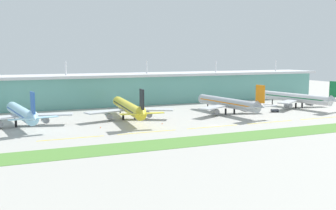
{
  "coord_description": "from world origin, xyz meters",
  "views": [
    {
      "loc": [
        -100.35,
        -171.22,
        34.93
      ],
      "look_at": [
        -11.12,
        33.36,
        7.0
      ],
      "focal_mm": 43.27,
      "sensor_mm": 36.0,
      "label": 1
    }
  ],
  "objects": [
    {
      "name": "taxiway_stripe_east",
      "position": [
        65.0,
        -2.61,
        0.02
      ],
      "size": [
        28.0,
        0.7,
        0.04
      ],
      "primitive_type": "cube",
      "color": "yellow",
      "rests_on": "ground"
    },
    {
      "name": "taxiway_stripe_west",
      "position": [
        -71.0,
        -2.61,
        0.02
      ],
      "size": [
        28.0,
        0.7,
        0.04
      ],
      "primitive_type": "cube",
      "color": "yellow",
      "rests_on": "ground"
    },
    {
      "name": "safety_cone_left_wingtip",
      "position": [
        -53.8,
        16.47,
        0.35
      ],
      "size": [
        0.56,
        0.56,
        0.7
      ],
      "primitive_type": "cone",
      "color": "orange",
      "rests_on": "ground"
    },
    {
      "name": "airliner_farthest",
      "position": [
        83.55,
        37.19,
        6.45
      ],
      "size": [
        47.96,
        62.41,
        18.9
      ],
      "color": "silver",
      "rests_on": "ground"
    },
    {
      "name": "grass_verge",
      "position": [
        0.0,
        -28.08,
        0.05
      ],
      "size": [
        300.0,
        18.0,
        0.1
      ],
      "primitive_type": "cube",
      "color": "#518438",
      "rests_on": "ground"
    },
    {
      "name": "taxiway_stripe_centre",
      "position": [
        -3.0,
        -2.61,
        0.02
      ],
      "size": [
        28.0,
        0.7,
        0.04
      ],
      "primitive_type": "cube",
      "color": "yellow",
      "rests_on": "ground"
    },
    {
      "name": "pushback_tug",
      "position": [
        56.77,
        26.28,
        1.1
      ],
      "size": [
        4.91,
        3.59,
        1.85
      ],
      "color": "#333842",
      "rests_on": "ground"
    },
    {
      "name": "airliner_nearest",
      "position": [
        -87.71,
        36.7,
        6.44
      ],
      "size": [
        48.43,
        60.27,
        18.9
      ],
      "color": "#9ED1EA",
      "rests_on": "ground"
    },
    {
      "name": "taxiway_stripe_mid_west",
      "position": [
        -37.0,
        -2.61,
        0.02
      ],
      "size": [
        28.0,
        0.7,
        0.04
      ],
      "primitive_type": "cube",
      "color": "yellow",
      "rests_on": "ground"
    },
    {
      "name": "terminal_building",
      "position": [
        -0.0,
        101.92,
        10.93
      ],
      "size": [
        288.0,
        34.0,
        30.45
      ],
      "color": "#5B9E93",
      "rests_on": "ground"
    },
    {
      "name": "airliner_near_middle",
      "position": [
        -33.34,
        36.03,
        6.46
      ],
      "size": [
        48.53,
        70.48,
        18.9
      ],
      "color": "yellow",
      "rests_on": "ground"
    },
    {
      "name": "airliner_far_middle",
      "position": [
        26.96,
        31.25,
        6.45
      ],
      "size": [
        48.54,
        63.14,
        18.9
      ],
      "color": "#ADB2BC",
      "rests_on": "ground"
    },
    {
      "name": "taxiway_stripe_mid_east",
      "position": [
        31.0,
        -2.61,
        0.02
      ],
      "size": [
        28.0,
        0.7,
        0.04
      ],
      "primitive_type": "cube",
      "color": "yellow",
      "rests_on": "ground"
    },
    {
      "name": "ground_plane",
      "position": [
        0.0,
        0.0,
        0.0
      ],
      "size": [
        600.0,
        600.0,
        0.0
      ],
      "primitive_type": "plane",
      "color": "#A8A59E"
    },
    {
      "name": "safety_cone_nose_front",
      "position": [
        -22.57,
        14.43,
        0.35
      ],
      "size": [
        0.56,
        0.56,
        0.7
      ],
      "primitive_type": "cone",
      "color": "orange",
      "rests_on": "ground"
    }
  ]
}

